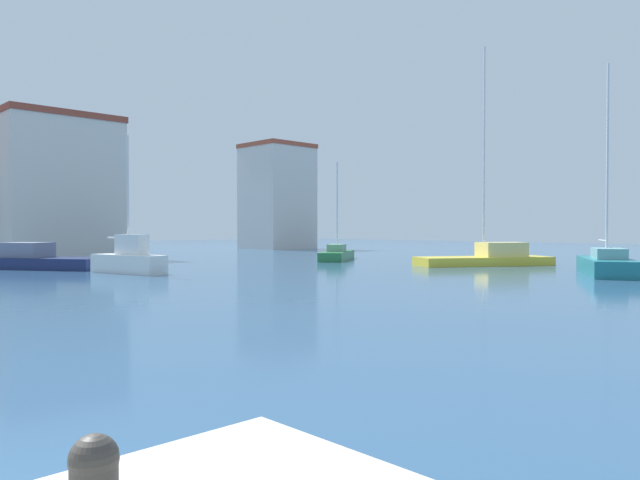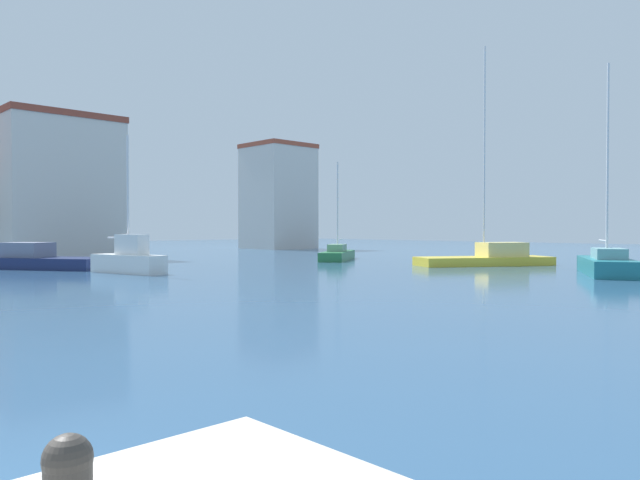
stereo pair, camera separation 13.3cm
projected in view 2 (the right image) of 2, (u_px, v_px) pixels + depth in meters
The scene contains 8 objects.
water at pixel (197, 278), 28.60m from camera, with size 160.00×160.00×0.00m, color #2D5175.
sailboat_yellow_near_pier at pixel (489, 257), 38.62m from camera, with size 8.91×6.72×14.07m.
motorboat_navy_inner_mooring at pixel (38, 260), 35.39m from camera, with size 6.54×8.24×1.55m.
sailboat_teal_center_channel at pixel (607, 264), 30.81m from camera, with size 7.23×5.28×10.90m.
sailboat_white_distant_east at pixel (129, 259), 31.74m from camera, with size 2.22×4.96×7.33m.
sailboat_green_far_left at pixel (337, 254), 44.95m from camera, with size 6.43×5.22×7.40m.
waterfront_apartments at pixel (55, 187), 48.66m from camera, with size 9.00×8.07×11.47m.
yacht_club at pixel (278, 196), 70.27m from camera, with size 6.89×6.78×12.26m.
Camera 2 is at (-0.51, -4.70, 2.40)m, focal length 33.54 mm.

